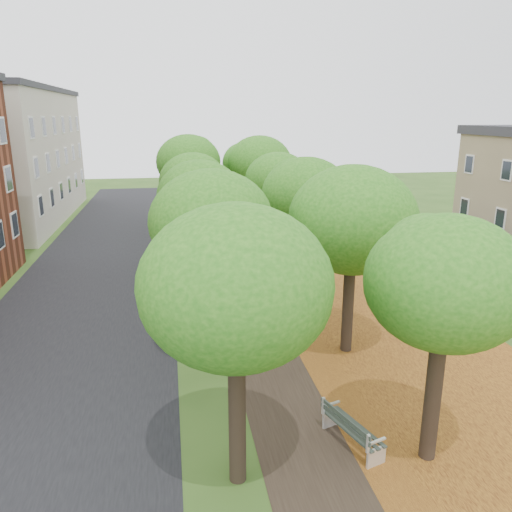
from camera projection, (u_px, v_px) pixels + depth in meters
name	position (u px, v px, depth m)	size (l,w,h in m)	color
ground	(327.00, 468.00, 12.15)	(120.00, 120.00, 0.00)	#2D4C19
street_asphalt	(94.00, 285.00, 25.15)	(8.00, 70.00, 0.01)	black
footpath	(241.00, 277.00, 26.37)	(3.20, 70.00, 0.01)	black
leaf_verge	(332.00, 272.00, 27.18)	(7.50, 70.00, 0.01)	#AA6A1F
parking_lot	(464.00, 260.00, 29.51)	(9.00, 16.00, 0.01)	black
tree_row_west	(196.00, 186.00, 24.68)	(4.07, 34.07, 6.63)	black
tree_row_east	(291.00, 184.00, 25.46)	(4.07, 34.07, 6.63)	black
bench	(351.00, 429.00, 12.84)	(1.17, 2.08, 0.95)	#2D382F
car_silver	(510.00, 288.00, 22.60)	(1.75, 4.35, 1.48)	#ACABB0
car_red	(442.00, 255.00, 27.72)	(1.62, 4.65, 1.53)	maroon
car_grey	(443.00, 260.00, 27.13)	(1.93, 4.75, 1.38)	#313236
car_white	(434.00, 246.00, 30.24)	(2.04, 4.42, 1.23)	white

